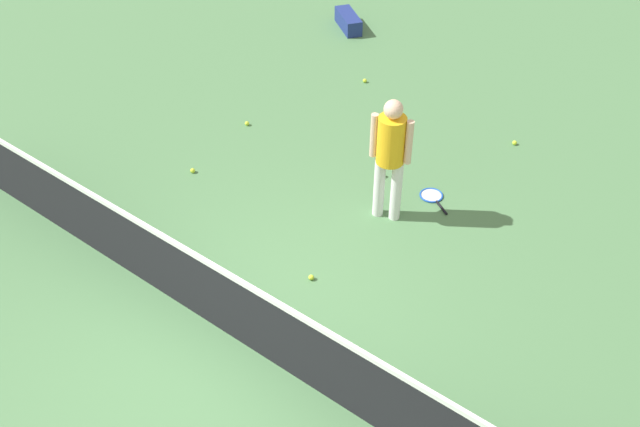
{
  "coord_description": "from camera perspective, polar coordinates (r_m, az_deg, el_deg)",
  "views": [
    {
      "loc": [
        -3.82,
        3.58,
        6.07
      ],
      "look_at": [
        -0.03,
        -1.34,
        0.9
      ],
      "focal_mm": 41.39,
      "sensor_mm": 36.0,
      "label": 1
    }
  ],
  "objects": [
    {
      "name": "player_near_side",
      "position": [
        8.88,
        5.47,
        4.86
      ],
      "size": [
        0.52,
        0.43,
        1.7
      ],
      "color": "white",
      "rests_on": "ground_plane"
    },
    {
      "name": "tennis_racket_near_player",
      "position": [
        9.85,
        8.68,
        1.31
      ],
      "size": [
        0.59,
        0.45,
        0.03
      ],
      "color": "blue",
      "rests_on": "ground_plane"
    },
    {
      "name": "tennis_ball_stray_left",
      "position": [
        11.07,
        14.81,
        5.31
      ],
      "size": [
        0.07,
        0.07,
        0.07
      ],
      "primitive_type": "sphere",
      "color": "#C6E033",
      "rests_on": "ground_plane"
    },
    {
      "name": "tennis_ball_stray_right",
      "position": [
        12.26,
        3.49,
        10.22
      ],
      "size": [
        0.07,
        0.07,
        0.07
      ],
      "primitive_type": "sphere",
      "color": "#C6E033",
      "rests_on": "ground_plane"
    },
    {
      "name": "equipment_bag",
      "position": [
        13.99,
        2.16,
        14.7
      ],
      "size": [
        0.81,
        0.7,
        0.28
      ],
      "color": "navy",
      "rests_on": "ground_plane"
    },
    {
      "name": "court_net",
      "position": [
        7.64,
        -6.39,
        -7.33
      ],
      "size": [
        10.09,
        0.09,
        1.07
      ],
      "color": "#4C4C51",
      "rests_on": "ground_plane"
    },
    {
      "name": "tennis_ball_midcourt",
      "position": [
        10.11,
        4.9,
        2.99
      ],
      "size": [
        0.07,
        0.07,
        0.07
      ],
      "primitive_type": "sphere",
      "color": "#C6E033",
      "rests_on": "ground_plane"
    },
    {
      "name": "tennis_ball_by_net",
      "position": [
        11.19,
        -5.67,
        6.95
      ],
      "size": [
        0.07,
        0.07,
        0.07
      ],
      "primitive_type": "sphere",
      "color": "#C6E033",
      "rests_on": "ground_plane"
    },
    {
      "name": "ground_plane",
      "position": [
        8.01,
        -6.13,
        -9.77
      ],
      "size": [
        40.0,
        40.0,
        0.0
      ],
      "primitive_type": "plane",
      "color": "#4C7A4C"
    },
    {
      "name": "tennis_ball_near_player",
      "position": [
        10.31,
        -9.82,
        3.29
      ],
      "size": [
        0.07,
        0.07,
        0.07
      ],
      "primitive_type": "sphere",
      "color": "#C6E033",
      "rests_on": "ground_plane"
    },
    {
      "name": "tennis_ball_baseline",
      "position": [
        8.57,
        -0.69,
        -4.96
      ],
      "size": [
        0.07,
        0.07,
        0.07
      ],
      "primitive_type": "sphere",
      "color": "#C6E033",
      "rests_on": "ground_plane"
    }
  ]
}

